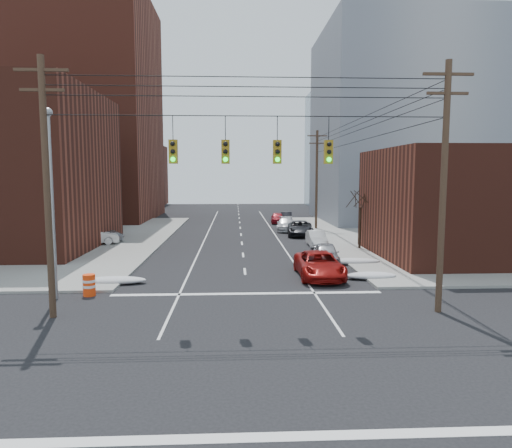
{
  "coord_description": "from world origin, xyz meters",
  "views": [
    {
      "loc": [
        -0.62,
        -16.56,
        6.13
      ],
      "look_at": [
        0.73,
        12.37,
        3.0
      ],
      "focal_mm": 32.0,
      "sensor_mm": 36.0,
      "label": 1
    }
  ],
  "objects": [
    {
      "name": "building_storefront",
      "position": [
        18.0,
        16.0,
        4.0
      ],
      "size": [
        16.0,
        12.0,
        8.0
      ],
      "primitive_type": "cube",
      "color": "#522318",
      "rests_on": "ground"
    },
    {
      "name": "lot_car_c",
      "position": [
        -16.91,
        18.61,
        0.89
      ],
      "size": [
        5.43,
        3.25,
        1.47
      ],
      "primitive_type": "imported",
      "rotation": [
        0.0,
        0.0,
        1.32
      ],
      "color": "black",
      "rests_on": "sidewalk_nw"
    },
    {
      "name": "snow_east_far",
      "position": [
        7.4,
        14.0,
        0.21
      ],
      "size": [
        4.0,
        1.08,
        0.42
      ],
      "primitive_type": "ellipsoid",
      "color": "silver",
      "rests_on": "ground"
    },
    {
      "name": "ground",
      "position": [
        0.0,
        0.0,
        0.0
      ],
      "size": [
        160.0,
        160.0,
        0.0
      ],
      "primitive_type": "plane",
      "color": "black",
      "rests_on": "ground"
    },
    {
      "name": "street_light",
      "position": [
        -9.5,
        6.0,
        5.54
      ],
      "size": [
        0.44,
        0.44,
        9.32
      ],
      "color": "gray",
      "rests_on": "ground"
    },
    {
      "name": "snow_nw",
      "position": [
        -7.4,
        9.0,
        0.21
      ],
      "size": [
        3.5,
        1.08,
        0.42
      ],
      "primitive_type": "ellipsoid",
      "color": "silver",
      "rests_on": "ground"
    },
    {
      "name": "snow_ne",
      "position": [
        7.4,
        9.5,
        0.21
      ],
      "size": [
        3.0,
        1.08,
        0.42
      ],
      "primitive_type": "ellipsoid",
      "color": "silver",
      "rests_on": "ground"
    },
    {
      "name": "lot_car_a",
      "position": [
        -12.81,
        22.88,
        0.85
      ],
      "size": [
        4.51,
        2.59,
        1.41
      ],
      "primitive_type": "imported",
      "rotation": [
        0.0,
        0.0,
        1.85
      ],
      "color": "silver",
      "rests_on": "sidewalk_nw"
    },
    {
      "name": "parked_car_e",
      "position": [
        4.8,
        40.81,
        0.69
      ],
      "size": [
        1.82,
        4.11,
        1.37
      ],
      "primitive_type": "imported",
      "rotation": [
        0.0,
        0.0,
        -0.05
      ],
      "color": "maroon",
      "rests_on": "ground"
    },
    {
      "name": "parked_car_f",
      "position": [
        6.07,
        42.23,
        0.66
      ],
      "size": [
        1.82,
        4.16,
        1.33
      ],
      "primitive_type": "imported",
      "rotation": [
        0.0,
        0.0,
        -0.1
      ],
      "color": "black",
      "rests_on": "ground"
    },
    {
      "name": "parked_car_b",
      "position": [
        6.4,
        22.03,
        0.66
      ],
      "size": [
        1.47,
        4.05,
        1.33
      ],
      "primitive_type": "imported",
      "rotation": [
        0.0,
        0.0,
        -0.02
      ],
      "color": "silver",
      "rests_on": "ground"
    },
    {
      "name": "building_brick_far",
      "position": [
        -26.0,
        74.0,
        6.0
      ],
      "size": [
        22.0,
        18.0,
        12.0
      ],
      "primitive_type": "cube",
      "color": "#522318",
      "rests_on": "ground"
    },
    {
      "name": "bare_tree",
      "position": [
        9.59,
        20.0,
        2.32
      ],
      "size": [
        2.09,
        2.2,
        4.93
      ],
      "color": "black",
      "rests_on": "ground"
    },
    {
      "name": "building_brick_tall",
      "position": [
        -24.0,
        48.0,
        15.0
      ],
      "size": [
        24.0,
        20.0,
        30.0
      ],
      "primitive_type": "cube",
      "color": "maroon",
      "rests_on": "ground"
    },
    {
      "name": "lot_car_d",
      "position": [
        -19.49,
        28.62,
        0.88
      ],
      "size": [
        4.37,
        1.97,
        1.46
      ],
      "primitive_type": "imported",
      "rotation": [
        0.0,
        0.0,
        1.51
      ],
      "color": "#A7A7AB",
      "rests_on": "sidewalk_nw"
    },
    {
      "name": "building_office",
      "position": [
        22.0,
        44.0,
        12.5
      ],
      "size": [
        22.0,
        20.0,
        25.0
      ],
      "primitive_type": "cube",
      "color": "gray",
      "rests_on": "ground"
    },
    {
      "name": "traffic_signals",
      "position": [
        0.1,
        2.97,
        7.17
      ],
      "size": [
        17.0,
        0.42,
        2.02
      ],
      "color": "black",
      "rests_on": "ground"
    },
    {
      "name": "utility_pole_far",
      "position": [
        8.5,
        34.0,
        5.78
      ],
      "size": [
        2.2,
        0.28,
        11.0
      ],
      "color": "#473323",
      "rests_on": "ground"
    },
    {
      "name": "building_glass",
      "position": [
        24.0,
        70.0,
        11.0
      ],
      "size": [
        20.0,
        18.0,
        22.0
      ],
      "primitive_type": "cube",
      "color": "gray",
      "rests_on": "ground"
    },
    {
      "name": "utility_pole_right",
      "position": [
        8.5,
        3.0,
        5.78
      ],
      "size": [
        2.2,
        0.28,
        11.0
      ],
      "color": "#473323",
      "rests_on": "ground"
    },
    {
      "name": "utility_pole_left",
      "position": [
        -8.5,
        3.0,
        5.78
      ],
      "size": [
        2.2,
        0.28,
        11.0
      ],
      "color": "#473323",
      "rests_on": "ground"
    },
    {
      "name": "parked_car_d",
      "position": [
        5.02,
        32.96,
        0.72
      ],
      "size": [
        2.55,
        5.17,
        1.45
      ],
      "primitive_type": "imported",
      "rotation": [
        0.0,
        0.0,
        -0.11
      ],
      "color": "#B4B4B9",
      "rests_on": "ground"
    },
    {
      "name": "red_pickup",
      "position": [
        4.42,
        10.14,
        0.76
      ],
      "size": [
        2.56,
        5.51,
        1.53
      ],
      "primitive_type": "imported",
      "rotation": [
        0.0,
        0.0,
        -0.0
      ],
      "color": "maroon",
      "rests_on": "ground"
    },
    {
      "name": "parked_car_c",
      "position": [
        5.99,
        28.94,
        0.75
      ],
      "size": [
        3.07,
        5.63,
        1.5
      ],
      "primitive_type": "imported",
      "rotation": [
        0.0,
        0.0,
        -0.11
      ],
      "color": "black",
      "rests_on": "ground"
    },
    {
      "name": "parked_car_a",
      "position": [
        5.67,
        14.24,
        0.72
      ],
      "size": [
        2.16,
        4.37,
        1.43
      ],
      "primitive_type": "imported",
      "rotation": [
        0.0,
        0.0,
        -0.11
      ],
      "color": "#A0A0A5",
      "rests_on": "ground"
    },
    {
      "name": "lot_car_b",
      "position": [
        -12.99,
        24.13,
        0.84
      ],
      "size": [
        5.46,
        3.94,
        1.38
      ],
      "primitive_type": "imported",
      "rotation": [
        0.0,
        0.0,
        1.94
      ],
      "color": "#9F9FA3",
      "rests_on": "sidewalk_nw"
    },
    {
      "name": "construction_barrel",
      "position": [
        -8.04,
        6.5,
        0.57
      ],
      "size": [
        0.83,
        0.83,
        1.1
      ],
      "rotation": [
        0.0,
        0.0,
        -0.41
      ],
      "color": "#FF3E0D",
      "rests_on": "ground"
    }
  ]
}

